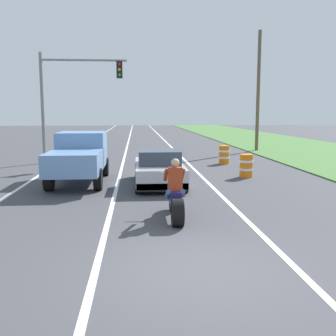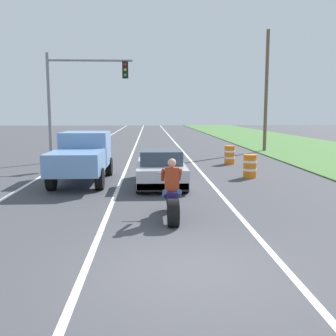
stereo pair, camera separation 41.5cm
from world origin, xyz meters
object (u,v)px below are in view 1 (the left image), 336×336
traffic_light_mast_near (69,90)px  construction_barrel_mid (224,155)px  pickup_truck_left_lane_light_blue (79,155)px  construction_barrel_nearest (246,166)px  motorcycle_with_rider (175,198)px  sports_car_silver (159,169)px

traffic_light_mast_near → construction_barrel_mid: bearing=-7.4°
pickup_truck_left_lane_light_blue → construction_barrel_mid: pickup_truck_left_lane_light_blue is taller
traffic_light_mast_near → construction_barrel_mid: size_ratio=6.00×
pickup_truck_left_lane_light_blue → construction_barrel_nearest: size_ratio=4.80×
motorcycle_with_rider → sports_car_silver: 5.05m
motorcycle_with_rider → traffic_light_mast_near: (-4.62, 12.22, 3.41)m
traffic_light_mast_near → construction_barrel_mid: (8.41, -1.10, -3.50)m
motorcycle_with_rider → construction_barrel_nearest: size_ratio=2.21×
motorcycle_with_rider → sports_car_silver: motorcycle_with_rider is taller
traffic_light_mast_near → construction_barrel_mid: 9.17m
motorcycle_with_rider → traffic_light_mast_near: traffic_light_mast_near is taller
construction_barrel_mid → motorcycle_with_rider: bearing=-108.8°
sports_car_silver → construction_barrel_nearest: size_ratio=4.30×
pickup_truck_left_lane_light_blue → construction_barrel_mid: (7.04, 5.31, -0.60)m
construction_barrel_nearest → sports_car_silver: bearing=-158.2°
motorcycle_with_rider → construction_barrel_mid: bearing=71.2°
traffic_light_mast_near → pickup_truck_left_lane_light_blue: bearing=-78.0°
motorcycle_with_rider → construction_barrel_nearest: (3.75, 6.60, -0.09)m
motorcycle_with_rider → construction_barrel_nearest: motorcycle_with_rider is taller
traffic_light_mast_near → motorcycle_with_rider: bearing=-69.3°
sports_car_silver → construction_barrel_mid: bearing=57.1°
traffic_light_mast_near → construction_barrel_nearest: 10.67m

